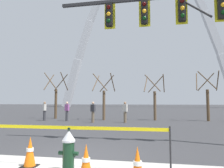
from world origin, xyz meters
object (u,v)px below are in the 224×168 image
(monument_arch, at_px, (145,31))
(pedestrian_walking_left, at_px, (45,111))
(pedestrian_standing_center, at_px, (93,112))
(pedestrian_near_trees, at_px, (125,112))
(fire_hydrant, at_px, (69,151))
(traffic_cone_mid_sidewalk, at_px, (86,162))
(traffic_signal_gantry, at_px, (194,25))
(pedestrian_walking_right, at_px, (67,111))
(traffic_cone_curb_edge, at_px, (30,152))
(traffic_cone_by_hydrant, at_px, (137,166))

(monument_arch, relative_size, pedestrian_walking_left, 33.00)
(pedestrian_standing_center, bearing_deg, pedestrian_walking_left, 169.05)
(pedestrian_standing_center, xyz_separation_m, pedestrian_near_trees, (2.43, 0.34, 0.00))
(monument_arch, bearing_deg, fire_hydrant, -89.74)
(fire_hydrant, bearing_deg, traffic_cone_mid_sidewalk, -37.88)
(pedestrian_walking_left, distance_m, pedestrian_near_trees, 6.94)
(fire_hydrant, height_order, traffic_cone_mid_sidewalk, fire_hydrant)
(fire_hydrant, distance_m, traffic_cone_mid_sidewalk, 0.70)
(traffic_signal_gantry, bearing_deg, fire_hydrant, -134.60)
(traffic_cone_mid_sidewalk, height_order, traffic_signal_gantry, traffic_signal_gantry)
(pedestrian_near_trees, bearing_deg, pedestrian_standing_center, -172.07)
(fire_hydrant, xyz_separation_m, pedestrian_walking_right, (-5.15, 12.16, 0.35))
(pedestrian_walking_left, height_order, pedestrian_standing_center, same)
(traffic_cone_curb_edge, height_order, monument_arch, monument_arch)
(traffic_cone_by_hydrant, distance_m, traffic_cone_curb_edge, 2.75)
(traffic_cone_curb_edge, bearing_deg, pedestrian_standing_center, 98.12)
(fire_hydrant, distance_m, traffic_cone_by_hydrant, 1.66)
(traffic_signal_gantry, distance_m, pedestrian_walking_left, 14.13)
(traffic_cone_curb_edge, relative_size, pedestrian_walking_right, 0.46)
(traffic_cone_curb_edge, distance_m, pedestrian_walking_right, 12.66)
(traffic_cone_by_hydrant, relative_size, pedestrian_standing_center, 0.46)
(pedestrian_walking_left, bearing_deg, pedestrian_walking_right, 0.71)
(traffic_cone_by_hydrant, xyz_separation_m, pedestrian_standing_center, (-4.25, 11.75, 0.46))
(fire_hydrant, relative_size, pedestrian_standing_center, 0.62)
(traffic_cone_by_hydrant, distance_m, pedestrian_near_trees, 12.23)
(fire_hydrant, distance_m, pedestrian_walking_right, 13.21)
(traffic_signal_gantry, relative_size, pedestrian_near_trees, 4.92)
(fire_hydrant, xyz_separation_m, pedestrian_standing_center, (-2.66, 11.27, 0.35))
(traffic_cone_curb_edge, bearing_deg, pedestrian_near_trees, 85.73)
(pedestrian_walking_left, bearing_deg, pedestrian_near_trees, -4.38)
(monument_arch, relative_size, pedestrian_standing_center, 33.00)
(traffic_cone_mid_sidewalk, relative_size, monument_arch, 0.01)
(traffic_cone_curb_edge, bearing_deg, fire_hydrant, -9.85)
(pedestrian_standing_center, relative_size, pedestrian_near_trees, 1.00)
(traffic_cone_by_hydrant, height_order, traffic_signal_gantry, traffic_signal_gantry)
(traffic_cone_by_hydrant, distance_m, traffic_signal_gantry, 5.96)
(traffic_cone_curb_edge, bearing_deg, pedestrian_walking_right, 108.78)
(pedestrian_standing_center, bearing_deg, traffic_cone_mid_sidewalk, -74.67)
(traffic_cone_mid_sidewalk, xyz_separation_m, pedestrian_near_trees, (-0.77, 12.03, 0.46))
(traffic_cone_mid_sidewalk, xyz_separation_m, pedestrian_standing_center, (-3.21, 11.69, 0.46))
(traffic_signal_gantry, xyz_separation_m, pedestrian_standing_center, (-6.09, 7.78, -3.59))
(traffic_cone_mid_sidewalk, distance_m, pedestrian_walking_left, 14.74)
(traffic_signal_gantry, relative_size, pedestrian_walking_left, 4.92)
(pedestrian_walking_left, bearing_deg, traffic_signal_gantry, -39.26)
(pedestrian_walking_left, relative_size, pedestrian_standing_center, 1.00)
(traffic_signal_gantry, relative_size, pedestrian_walking_right, 4.92)
(fire_hydrant, relative_size, traffic_cone_by_hydrant, 1.36)
(pedestrian_walking_right, distance_m, pedestrian_near_trees, 4.96)
(fire_hydrant, height_order, pedestrian_walking_left, pedestrian_walking_left)
(monument_arch, height_order, pedestrian_standing_center, monument_arch)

